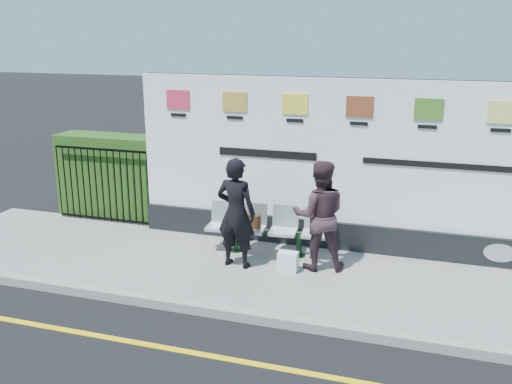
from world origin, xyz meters
TOP-DOWN VIEW (x-y plane):
  - ground at (0.00, 0.00)m, footprint 80.00×80.00m
  - pavement at (0.00, 2.50)m, footprint 14.00×3.00m
  - kerb at (0.00, 1.00)m, footprint 14.00×0.18m
  - yellow_line at (0.00, 0.00)m, footprint 14.00×0.10m
  - billboard at (0.50, 3.85)m, footprint 8.00×0.30m
  - hedge at (-4.58, 4.30)m, footprint 2.35×0.70m
  - railing at (-4.58, 3.85)m, footprint 2.05×0.06m
  - bench at (-0.91, 3.16)m, footprint 2.18×0.75m
  - woman_left at (-1.25, 2.52)m, footprint 0.71×0.50m
  - woman_right at (0.06, 2.84)m, footprint 1.03×0.89m
  - handbag_brown at (-1.19, 3.14)m, footprint 0.32×0.18m
  - carrier_bag_white at (-0.37, 2.55)m, footprint 0.32×0.19m

SIDE VIEW (x-z plane):
  - ground at x=0.00m, z-range 0.00..0.00m
  - yellow_line at x=0.00m, z-range 0.00..0.01m
  - pavement at x=0.00m, z-range 0.00..0.12m
  - kerb at x=0.00m, z-range 0.00..0.14m
  - carrier_bag_white at x=-0.37m, z-range 0.12..0.44m
  - bench at x=-0.91m, z-range 0.12..0.58m
  - handbag_brown at x=-1.19m, z-range 0.58..0.82m
  - railing at x=-4.58m, z-range 0.12..1.66m
  - hedge at x=-4.58m, z-range 0.12..1.82m
  - woman_right at x=0.06m, z-range 0.12..1.93m
  - woman_left at x=-1.25m, z-range 0.12..1.95m
  - billboard at x=0.50m, z-range -0.08..2.92m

